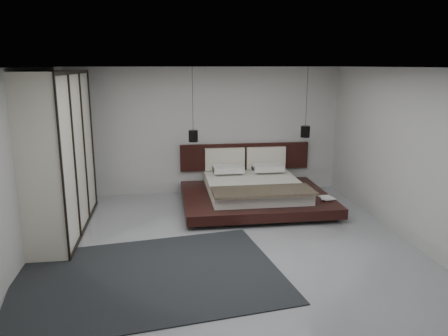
{
  "coord_description": "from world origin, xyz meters",
  "views": [
    {
      "loc": [
        -0.93,
        -6.61,
        2.84
      ],
      "look_at": [
        0.15,
        1.2,
        0.97
      ],
      "focal_mm": 35.0,
      "sensor_mm": 36.0,
      "label": 1
    }
  ],
  "objects": [
    {
      "name": "pendant_left",
      "position": [
        -0.33,
        2.38,
        1.4
      ],
      "size": [
        0.19,
        0.19,
        1.53
      ],
      "color": "black",
      "rests_on": "ceiling"
    },
    {
      "name": "floor",
      "position": [
        0.0,
        0.0,
        0.0
      ],
      "size": [
        6.0,
        6.0,
        0.0
      ],
      "primitive_type": "plane",
      "color": "gray",
      "rests_on": "ground"
    },
    {
      "name": "lattice_screen",
      "position": [
        -2.95,
        2.45,
        1.3
      ],
      "size": [
        0.05,
        0.9,
        2.6
      ],
      "primitive_type": "cube",
      "color": "black",
      "rests_on": "floor"
    },
    {
      "name": "wardrobe",
      "position": [
        -2.7,
        0.98,
        1.37
      ],
      "size": [
        0.66,
        2.8,
        2.75
      ],
      "color": "silver",
      "rests_on": "floor"
    },
    {
      "name": "wall_left",
      "position": [
        -3.0,
        0.0,
        1.4
      ],
      "size": [
        0.0,
        6.0,
        6.0
      ],
      "primitive_type": "plane",
      "rotation": [
        1.57,
        0.0,
        1.57
      ],
      "color": "#B0B0AD",
      "rests_on": "floor"
    },
    {
      "name": "wall_right",
      "position": [
        3.0,
        0.0,
        1.4
      ],
      "size": [
        0.0,
        6.0,
        6.0
      ],
      "primitive_type": "plane",
      "rotation": [
        1.57,
        0.0,
        -1.57
      ],
      "color": "#B0B0AD",
      "rests_on": "floor"
    },
    {
      "name": "rug",
      "position": [
        -1.2,
        -1.04,
        0.01
      ],
      "size": [
        3.92,
        3.06,
        0.02
      ],
      "primitive_type": "cube",
      "rotation": [
        0.0,
        0.0,
        0.15
      ],
      "color": "black",
      "rests_on": "floor"
    },
    {
      "name": "pendant_right",
      "position": [
        2.08,
        2.38,
        1.44
      ],
      "size": [
        0.2,
        0.2,
        1.49
      ],
      "color": "black",
      "rests_on": "ceiling"
    },
    {
      "name": "ceiling",
      "position": [
        0.0,
        0.0,
        2.8
      ],
      "size": [
        6.0,
        6.0,
        0.0
      ],
      "primitive_type": "plane",
      "rotation": [
        3.14,
        0.0,
        0.0
      ],
      "color": "white",
      "rests_on": "wall_back"
    },
    {
      "name": "wall_front",
      "position": [
        0.0,
        -3.0,
        1.4
      ],
      "size": [
        6.0,
        0.0,
        6.0
      ],
      "primitive_type": "plane",
      "rotation": [
        -1.57,
        0.0,
        0.0
      ],
      "color": "#B0B0AD",
      "rests_on": "floor"
    },
    {
      "name": "book_lower",
      "position": [
        2.08,
        1.22,
        0.29
      ],
      "size": [
        0.27,
        0.34,
        0.03
      ],
      "primitive_type": "imported",
      "rotation": [
        0.0,
        0.0,
        0.11
      ],
      "color": "#99724C",
      "rests_on": "bed"
    },
    {
      "name": "wall_back",
      "position": [
        0.0,
        3.0,
        1.4
      ],
      "size": [
        6.0,
        0.0,
        6.0
      ],
      "primitive_type": "plane",
      "rotation": [
        1.57,
        0.0,
        0.0
      ],
      "color": "#B0B0AD",
      "rests_on": "floor"
    },
    {
      "name": "book_upper",
      "position": [
        2.06,
        1.19,
        0.31
      ],
      "size": [
        0.25,
        0.3,
        0.02
      ],
      "primitive_type": "imported",
      "rotation": [
        0.0,
        0.0,
        -0.28
      ],
      "color": "#99724C",
      "rests_on": "book_lower"
    },
    {
      "name": "bed",
      "position": [
        0.87,
        1.9,
        0.3
      ],
      "size": [
        2.94,
        2.46,
        1.1
      ],
      "color": "black",
      "rests_on": "floor"
    }
  ]
}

